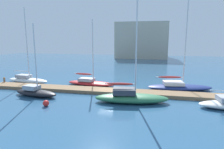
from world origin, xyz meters
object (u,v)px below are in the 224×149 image
sailboat_0 (27,79)px  sailboat_2 (90,82)px  sailboat_1 (35,92)px  sailboat_4 (179,86)px  harbor_building_distant (142,40)px  mooring_buoy_red (46,103)px  sailboat_3 (130,97)px

sailboat_0 → sailboat_2: (10.24, 0.36, -0.07)m
sailboat_1 → sailboat_4: sailboat_4 is taller
sailboat_0 → harbor_building_distant: bearing=79.2°
sailboat_1 → sailboat_4: size_ratio=0.69×
sailboat_1 → harbor_building_distant: size_ratio=0.47×
sailboat_2 → mooring_buoy_red: bearing=-93.6°
sailboat_0 → sailboat_2: size_ratio=1.20×
sailboat_2 → sailboat_3: 9.46m
sailboat_3 → sailboat_4: 8.81m
sailboat_0 → sailboat_3: sailboat_3 is taller
sailboat_1 → sailboat_4: bearing=30.3°
sailboat_0 → mooring_buoy_red: size_ratio=17.99×
sailboat_4 → mooring_buoy_red: 16.99m
sailboat_1 → mooring_buoy_red: sailboat_1 is taller
sailboat_0 → harbor_building_distant: harbor_building_distant is taller
sailboat_0 → sailboat_4: size_ratio=0.92×
sailboat_1 → sailboat_3: (11.41, -0.04, 0.13)m
sailboat_2 → mooring_buoy_red: (-1.53, -9.66, -0.16)m
sailboat_3 → sailboat_4: size_ratio=1.01×
sailboat_2 → harbor_building_distant: 47.37m
mooring_buoy_red → sailboat_2: bearing=81.0°
sailboat_1 → sailboat_4: 18.38m
sailboat_3 → sailboat_4: bearing=41.5°
sailboat_3 → mooring_buoy_red: size_ratio=19.65×
sailboat_2 → sailboat_3: size_ratio=0.76×
mooring_buoy_red → harbor_building_distant: (6.11, 56.45, 5.96)m
sailboat_2 → mooring_buoy_red: size_ratio=15.03×
sailboat_1 → sailboat_2: sailboat_2 is taller
sailboat_2 → mooring_buoy_red: sailboat_2 is taller
harbor_building_distant → sailboat_0: bearing=-107.5°
sailboat_0 → sailboat_1: 8.36m
sailboat_0 → sailboat_3: (16.95, -6.30, 0.11)m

